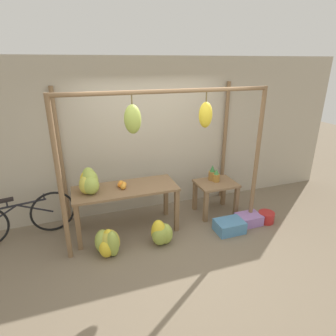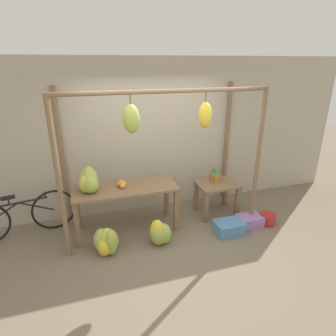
# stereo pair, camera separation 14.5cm
# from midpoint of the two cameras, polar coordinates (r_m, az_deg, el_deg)

# --- Properties ---
(ground_plane) EXTENTS (20.00, 20.00, 0.00)m
(ground_plane) POSITION_cam_midpoint_polar(r_m,az_deg,el_deg) (4.48, 0.85, -16.32)
(ground_plane) COLOR #756651
(shop_wall_back) EXTENTS (8.00, 0.08, 2.80)m
(shop_wall_back) POSITION_cam_midpoint_polar(r_m,az_deg,el_deg) (5.19, -4.76, 6.21)
(shop_wall_back) COLOR #B2A893
(shop_wall_back) RESTS_ON ground_plane
(stall_awning) EXTENTS (3.16, 1.21, 2.36)m
(stall_awning) POSITION_cam_midpoint_polar(r_m,az_deg,el_deg) (4.30, -2.20, 6.13)
(stall_awning) COLOR brown
(stall_awning) RESTS_ON ground_plane
(display_table_main) EXTENTS (1.68, 0.67, 0.79)m
(display_table_main) POSITION_cam_midpoint_polar(r_m,az_deg,el_deg) (4.66, -9.49, -5.29)
(display_table_main) COLOR brown
(display_table_main) RESTS_ON ground_plane
(display_table_side) EXTENTS (0.72, 0.57, 0.62)m
(display_table_side) POSITION_cam_midpoint_polar(r_m,az_deg,el_deg) (5.28, 8.89, -4.40)
(display_table_side) COLOR brown
(display_table_side) RESTS_ON ground_plane
(banana_pile_on_table) EXTENTS (0.37, 0.49, 0.38)m
(banana_pile_on_table) POSITION_cam_midpoint_polar(r_m,az_deg,el_deg) (4.52, -16.70, -2.73)
(banana_pile_on_table) COLOR #9EB247
(banana_pile_on_table) RESTS_ON display_table_main
(orange_pile) EXTENTS (0.15, 0.24, 0.09)m
(orange_pile) POSITION_cam_midpoint_polar(r_m,az_deg,el_deg) (4.61, -10.17, -3.42)
(orange_pile) COLOR orange
(orange_pile) RESTS_ON display_table_main
(pineapple_cluster) EXTENTS (0.18, 0.22, 0.29)m
(pineapple_cluster) POSITION_cam_midpoint_polar(r_m,az_deg,el_deg) (5.26, 8.54, -1.37)
(pineapple_cluster) COLOR #A3702D
(pineapple_cluster) RESTS_ON display_table_side
(banana_pile_ground_left) EXTENTS (0.41, 0.41, 0.42)m
(banana_pile_ground_left) POSITION_cam_midpoint_polar(r_m,az_deg,el_deg) (4.40, -13.04, -14.61)
(banana_pile_ground_left) COLOR gold
(banana_pile_ground_left) RESTS_ON ground_plane
(banana_pile_ground_right) EXTENTS (0.44, 0.39, 0.43)m
(banana_pile_ground_right) POSITION_cam_midpoint_polar(r_m,az_deg,el_deg) (4.50, -2.41, -13.14)
(banana_pile_ground_right) COLOR #9EB247
(banana_pile_ground_right) RESTS_ON ground_plane
(fruit_crate_white) EXTENTS (0.47, 0.35, 0.20)m
(fruit_crate_white) POSITION_cam_midpoint_polar(r_m,az_deg,el_deg) (4.93, 11.52, -11.51)
(fruit_crate_white) COLOR #4C84B2
(fruit_crate_white) RESTS_ON ground_plane
(blue_bucket) EXTENTS (0.28, 0.28, 0.19)m
(blue_bucket) POSITION_cam_midpoint_polar(r_m,az_deg,el_deg) (5.37, 18.57, -9.44)
(blue_bucket) COLOR #AD2323
(blue_bucket) RESTS_ON ground_plane
(parked_bicycle) EXTENTS (1.69, 0.36, 0.75)m
(parked_bicycle) POSITION_cam_midpoint_polar(r_m,az_deg,el_deg) (5.13, -28.67, -9.01)
(parked_bicycle) COLOR black
(parked_bicycle) RESTS_ON ground_plane
(fruit_crate_purple) EXTENTS (0.43, 0.31, 0.18)m
(fruit_crate_purple) POSITION_cam_midpoint_polar(r_m,az_deg,el_deg) (5.22, 15.27, -10.03)
(fruit_crate_purple) COLOR #9970B7
(fruit_crate_purple) RESTS_ON ground_plane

